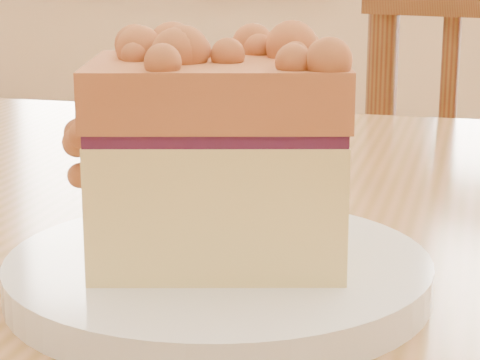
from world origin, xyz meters
The scene contains 2 objects.
plate centered at (-0.05, 0.20, 0.76)m, with size 0.21×0.21×0.02m.
cake_slice centered at (-0.05, 0.20, 0.82)m, with size 0.14×0.12×0.11m.
Camera 1 is at (0.11, -0.20, 0.91)m, focal length 70.00 mm.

